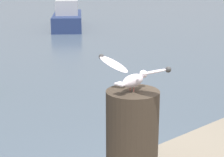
# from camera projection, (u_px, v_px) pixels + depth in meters

# --- Properties ---
(mooring_post) EXTENTS (0.43, 0.43, 0.79)m
(mooring_post) POSITION_uv_depth(u_px,v_px,m) (132.00, 138.00, 3.10)
(mooring_post) COLOR #382D23
(mooring_post) RESTS_ON harbor_quay
(seagull) EXTENTS (0.39, 0.69, 0.25)m
(seagull) POSITION_uv_depth(u_px,v_px,m) (133.00, 75.00, 2.97)
(seagull) COLOR #C66860
(seagull) RESTS_ON mooring_post
(boat_navy) EXTENTS (4.43, 5.37, 3.83)m
(boat_navy) POSITION_uv_depth(u_px,v_px,m) (68.00, 17.00, 20.81)
(boat_navy) COLOR navy
(boat_navy) RESTS_ON ground_plane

